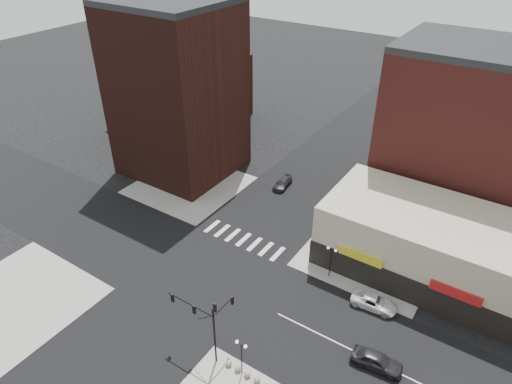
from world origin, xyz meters
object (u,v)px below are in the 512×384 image
Objects in this scene: street_lamp_ne at (331,255)px; white_suv at (374,302)px; traffic_signal at (208,318)px; street_lamp_se_a at (241,350)px; dark_sedan_north at (283,183)px; dark_sedan_east at (377,361)px.

street_lamp_ne reaches higher than white_suv.
white_suv is (10.75, 14.32, -4.29)m from traffic_signal.
street_lamp_se_a is 0.86× the size of white_suv.
street_lamp_se_a is at bearing -72.41° from dark_sedan_north.
street_lamp_ne is 0.86× the size of white_suv.
dark_sedan_north is at bearing 114.22° from street_lamp_se_a.
street_lamp_se_a reaches higher than dark_sedan_north.
street_lamp_ne is 12.54m from dark_sedan_east.
dark_sedan_north is (-9.73, 29.83, -4.33)m from traffic_signal.
street_lamp_ne is 20.32m from dark_sedan_north.
dark_sedan_east reaches higher than white_suv.
street_lamp_se_a is at bearing -93.58° from street_lamp_ne.
traffic_signal is 16.62m from street_lamp_ne.
dark_sedan_east is 1.08× the size of dark_sedan_north.
street_lamp_ne is 0.88× the size of dark_sedan_east.
traffic_signal reaches higher than dark_sedan_north.
traffic_signal reaches higher than street_lamp_ne.
street_lamp_se_a is 0.88× the size of dark_sedan_east.
dark_sedan_east is at bearing -161.77° from white_suv.
street_lamp_ne is (1.00, 16.00, 0.00)m from street_lamp_se_a.
street_lamp_se_a is at bearing 122.11° from dark_sedan_east.
street_lamp_se_a is at bearing 149.71° from white_suv.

